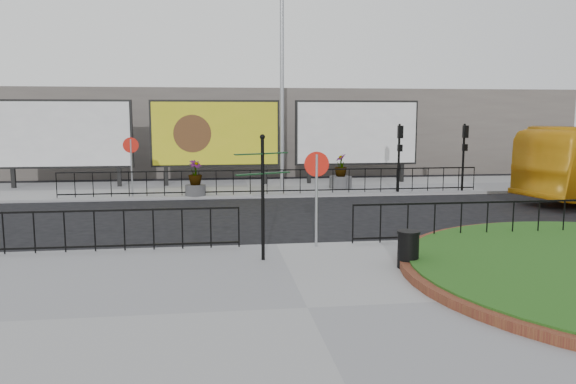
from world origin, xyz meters
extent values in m
plane|color=black|center=(0.00, 0.00, 0.00)|extent=(90.00, 90.00, 0.00)
cube|color=gray|center=(0.00, -5.00, 0.06)|extent=(30.00, 10.00, 0.12)
cube|color=gray|center=(0.00, 12.00, 0.06)|extent=(44.00, 6.00, 0.12)
cylinder|color=gray|center=(-5.00, 9.40, 1.32)|extent=(0.07, 0.07, 2.40)
cylinder|color=red|center=(-5.00, 9.40, 2.27)|extent=(0.64, 0.03, 0.64)
cylinder|color=white|center=(-5.00, 9.42, 2.27)|extent=(0.50, 0.03, 0.50)
cylinder|color=gray|center=(1.00, -0.40, 1.32)|extent=(0.07, 0.07, 2.40)
cylinder|color=red|center=(1.00, -0.40, 2.27)|extent=(0.64, 0.03, 0.64)
cylinder|color=white|center=(1.00, -0.38, 2.27)|extent=(0.50, 0.03, 0.50)
cube|color=black|center=(-10.90, 13.00, 0.62)|extent=(0.18, 0.18, 1.00)
cube|color=black|center=(-6.10, 13.00, 0.62)|extent=(0.18, 0.18, 1.00)
cube|color=black|center=(-8.50, 13.00, 2.62)|extent=(6.20, 0.25, 3.20)
cube|color=silver|center=(-8.50, 12.84, 2.62)|extent=(6.00, 0.06, 3.00)
cube|color=black|center=(-3.90, 13.00, 0.62)|extent=(0.18, 0.18, 1.00)
cube|color=black|center=(0.90, 13.00, 0.62)|extent=(0.18, 0.18, 1.00)
cube|color=black|center=(-1.50, 13.00, 2.62)|extent=(6.20, 0.25, 3.20)
cube|color=gold|center=(-1.50, 12.84, 2.62)|extent=(6.00, 0.06, 3.00)
cube|color=black|center=(3.10, 13.00, 0.62)|extent=(0.18, 0.18, 1.00)
cube|color=black|center=(7.90, 13.00, 0.62)|extent=(0.18, 0.18, 1.00)
cube|color=black|center=(5.50, 13.00, 2.62)|extent=(6.20, 0.25, 3.20)
cube|color=silver|center=(5.50, 12.84, 2.62)|extent=(6.00, 0.06, 3.00)
cylinder|color=gray|center=(1.50, 11.00, 4.62)|extent=(0.18, 0.18, 9.00)
cylinder|color=black|center=(6.50, 9.40, 1.62)|extent=(0.10, 0.10, 3.00)
cube|color=black|center=(6.50, 9.28, 2.77)|extent=(0.22, 0.18, 0.55)
cube|color=black|center=(6.50, 9.28, 2.07)|extent=(0.20, 0.16, 0.30)
cylinder|color=black|center=(9.50, 9.40, 1.62)|extent=(0.10, 0.10, 3.00)
cube|color=black|center=(9.50, 9.28, 2.77)|extent=(0.22, 0.18, 0.55)
cube|color=black|center=(9.50, 9.28, 2.07)|extent=(0.20, 0.16, 0.30)
cube|color=#635C57|center=(0.00, 22.00, 2.50)|extent=(40.00, 10.00, 5.00)
cylinder|color=black|center=(-0.49, -1.58, 1.55)|extent=(0.08, 0.08, 2.85)
sphere|color=black|center=(-0.49, -1.58, 3.02)|extent=(0.12, 0.12, 0.12)
cube|color=black|center=(-0.82, -1.71, 2.63)|extent=(0.67, 0.35, 0.03)
cube|color=black|center=(-0.18, -1.41, 2.63)|extent=(0.64, 0.44, 0.03)
cube|color=black|center=(-0.81, -1.74, 2.17)|extent=(0.65, 0.41, 0.03)
cube|color=black|center=(-0.16, -1.46, 2.17)|extent=(0.67, 0.35, 0.03)
cylinder|color=black|center=(2.67, -2.70, 0.51)|extent=(0.47, 0.47, 0.79)
cylinder|color=black|center=(2.67, -2.70, 0.93)|extent=(0.51, 0.51, 0.05)
cylinder|color=#4C4C4F|center=(-2.40, 9.40, 0.35)|extent=(0.87, 0.87, 0.45)
imported|color=#1B4C14|center=(-2.40, 9.40, 1.10)|extent=(0.82, 0.82, 1.04)
cylinder|color=#4C4C4F|center=(4.25, 11.00, 0.39)|extent=(1.05, 1.05, 0.55)
imported|color=#1B4C14|center=(4.25, 11.00, 1.19)|extent=(0.65, 0.65, 1.05)
camera|label=1|loc=(-1.61, -14.46, 3.53)|focal=35.00mm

